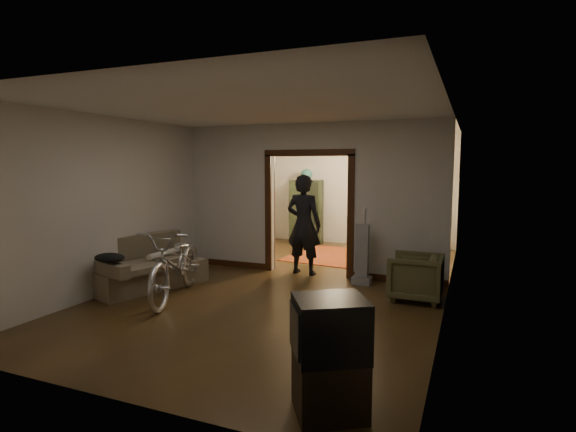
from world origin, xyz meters
The scene contains 24 objects.
floor centered at (0.00, 0.00, 0.00)m, with size 5.00×8.50×0.01m, color #342210.
ceiling centered at (0.00, 0.00, 2.80)m, with size 5.00×8.50×0.01m, color white.
wall_back centered at (0.00, 4.25, 1.40)m, with size 5.00×0.02×2.80m, color beige.
wall_left centered at (-2.50, 0.00, 1.40)m, with size 0.02×8.50×2.80m, color beige.
wall_right centered at (2.50, 0.00, 1.40)m, with size 0.02×8.50×2.80m, color beige.
partition_wall centered at (0.00, 0.75, 1.40)m, with size 5.00×0.14×2.80m, color beige.
door_casing centered at (0.00, 0.75, 1.10)m, with size 1.74×0.20×2.32m, color #341A0B.
far_window centered at (0.70, 4.21, 1.55)m, with size 0.98×0.06×1.28m, color black.
chandelier centered at (0.00, 2.50, 2.35)m, with size 0.24×0.24×0.24m, color #FFE0A5.
light_switch centered at (1.05, 0.68, 1.25)m, with size 0.08×0.01×0.12m, color silver.
sofa centered at (-2.15, -1.19, 0.43)m, with size 0.84×1.86×0.85m, color brown.
rolled_paper centered at (-2.05, -0.89, 0.53)m, with size 0.10×0.10×0.82m, color beige.
jacket centered at (-2.10, -2.10, 0.68)m, with size 0.48×0.36×0.14m, color black.
bicycle centered at (-1.34, -1.53, 0.55)m, with size 0.73×2.08×1.09m, color silver.
armchair centered at (2.06, -0.22, 0.35)m, with size 0.75×0.77×0.70m, color brown.
tv_stand centered at (1.78, -3.74, 0.25)m, with size 0.55×0.50×0.50m, color black.
crt_tv centered at (1.78, -3.74, 0.73)m, with size 0.56×0.51×0.49m, color black.
vacuum centered at (1.10, 0.36, 0.52)m, with size 0.32×0.25×1.04m, color gray.
person centered at (-0.08, 0.66, 0.93)m, with size 0.68×0.45×1.87m, color black.
oriental_rug centered at (-0.10, 2.49, 0.01)m, with size 1.60×2.10×0.02m, color maroon.
locker centered at (-1.15, 3.75, 0.83)m, with size 0.83×0.46×1.65m, color #222C1A.
globe centered at (-1.15, 3.75, 1.94)m, with size 0.29×0.29×0.29m, color #1E5972.
desk centered at (1.12, 3.78, 0.40)m, with size 1.09×0.61×0.81m, color black.
desk_chair centered at (0.66, 3.26, 0.44)m, with size 0.39×0.39×0.88m, color black.
Camera 1 is at (2.80, -7.10, 2.03)m, focal length 28.00 mm.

